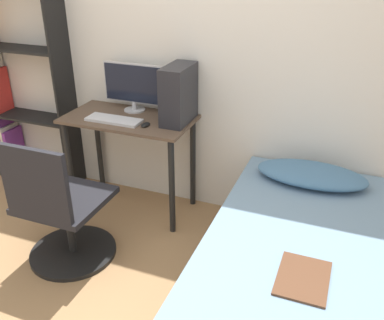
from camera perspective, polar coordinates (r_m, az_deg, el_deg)
wall_back at (r=3.23m, az=-1.60°, el=14.52°), size 8.00×0.05×2.50m
desk at (r=3.31m, az=-8.29°, el=3.27°), size 0.97×0.52×0.78m
bookshelf at (r=4.02m, az=-22.44°, el=8.45°), size 0.79×0.26×1.78m
office_chair at (r=2.94m, az=-16.95°, el=-7.28°), size 0.59×0.59×0.91m
bed at (r=2.57m, az=12.81°, el=-14.81°), size 0.95×1.88×0.51m
pillow at (r=2.96m, az=15.63°, el=-1.87°), size 0.73×0.36×0.11m
magazine at (r=2.17m, az=14.58°, el=-14.98°), size 0.24×0.32×0.01m
monitor at (r=3.34m, az=-7.84°, el=9.79°), size 0.50×0.17×0.37m
keyboard at (r=3.20m, az=-10.37°, el=5.29°), size 0.42×0.15×0.02m
pc_tower at (r=3.08m, az=-1.80°, el=8.75°), size 0.17×0.35×0.41m
mouse at (r=3.08m, az=-6.22°, el=4.71°), size 0.06×0.09×0.02m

